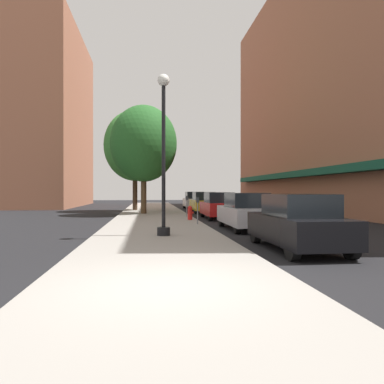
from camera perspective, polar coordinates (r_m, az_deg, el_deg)
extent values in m
plane|color=black|center=(24.85, 3.34, -3.85)|extent=(90.00, 90.00, 0.00)
cube|color=gray|center=(25.46, -5.97, -3.62)|extent=(4.80, 50.00, 0.12)
cube|color=#9E6047|center=(33.55, 21.64, 15.98)|extent=(6.00, 40.00, 21.77)
cube|color=#144C38|center=(30.86, 16.14, 2.69)|extent=(0.90, 34.00, 0.50)
cube|color=#9E6047|center=(45.40, -20.57, 10.37)|extent=(6.00, 18.00, 19.56)
cube|color=#144C38|center=(45.62, -24.65, 1.87)|extent=(0.90, 15.30, 0.50)
cylinder|color=black|center=(13.54, -4.43, -6.10)|extent=(0.48, 0.48, 0.30)
cylinder|color=black|center=(13.52, -4.44, 5.56)|extent=(0.14, 0.14, 5.20)
sphere|color=silver|center=(14.05, -4.44, 16.92)|extent=(0.44, 0.44, 0.44)
cylinder|color=red|center=(20.73, -0.31, -3.47)|extent=(0.26, 0.26, 0.62)
sphere|color=red|center=(20.71, -0.31, -2.47)|extent=(0.24, 0.24, 0.24)
cylinder|color=red|center=(20.74, 0.07, -3.22)|extent=(0.12, 0.10, 0.10)
cylinder|color=slate|center=(23.15, -0.81, -2.55)|extent=(0.06, 0.06, 1.05)
cube|color=#33383D|center=(23.13, -0.81, -0.93)|extent=(0.14, 0.09, 0.26)
cylinder|color=slate|center=(18.11, 0.87, -3.32)|extent=(0.06, 0.06, 1.05)
cube|color=#33383D|center=(18.09, 0.87, -1.25)|extent=(0.14, 0.09, 0.26)
cylinder|color=#422D1E|center=(31.40, -8.83, 0.41)|extent=(0.40, 0.40, 3.51)
ellipsoid|color=#387F33|center=(31.63, -8.84, 7.13)|extent=(5.19, 5.19, 5.97)
cylinder|color=#4C3823|center=(26.61, -7.51, 0.16)|extent=(0.40, 0.40, 3.24)
ellipsoid|color=#235B23|center=(26.83, -7.51, 7.47)|extent=(4.77, 4.77, 5.49)
cylinder|color=black|center=(12.60, 9.82, -6.35)|extent=(0.22, 0.64, 0.64)
cylinder|color=black|center=(13.13, 16.39, -6.09)|extent=(0.22, 0.64, 0.64)
cylinder|color=black|center=(9.61, 15.34, -8.41)|extent=(0.22, 0.64, 0.64)
cylinder|color=black|center=(10.29, 23.49, -7.85)|extent=(0.22, 0.64, 0.64)
cube|color=black|center=(11.33, 15.95, -5.47)|extent=(1.80, 4.30, 0.76)
cube|color=black|center=(11.14, 16.25, -1.95)|extent=(1.56, 2.20, 0.64)
cylinder|color=black|center=(18.20, 4.59, -4.33)|extent=(0.22, 0.64, 0.64)
cylinder|color=black|center=(18.57, 9.33, -4.24)|extent=(0.22, 0.64, 0.64)
cylinder|color=black|center=(15.09, 7.00, -5.27)|extent=(0.22, 0.64, 0.64)
cylinder|color=black|center=(15.53, 12.62, -5.11)|extent=(0.22, 0.64, 0.64)
cube|color=#B2B2BA|center=(16.80, 8.29, -3.61)|extent=(1.80, 4.30, 0.76)
cube|color=black|center=(16.62, 8.42, -1.24)|extent=(1.56, 2.20, 0.64)
cylinder|color=black|center=(24.52, 1.62, -3.16)|extent=(0.22, 0.64, 0.64)
cylinder|color=black|center=(24.80, 5.20, -3.12)|extent=(0.22, 0.64, 0.64)
cylinder|color=black|center=(21.37, 2.88, -3.65)|extent=(0.22, 0.64, 0.64)
cylinder|color=black|center=(21.68, 6.95, -3.60)|extent=(0.22, 0.64, 0.64)
cube|color=red|center=(23.06, 4.12, -2.57)|extent=(1.80, 4.30, 0.76)
cube|color=black|center=(22.89, 4.19, -0.84)|extent=(1.56, 2.20, 0.64)
cylinder|color=black|center=(30.69, -0.08, -2.48)|extent=(0.22, 0.64, 0.64)
cylinder|color=black|center=(30.91, 2.80, -2.46)|extent=(0.22, 0.64, 0.64)
cylinder|color=black|center=(27.52, 0.70, -2.79)|extent=(0.22, 0.64, 0.64)
cylinder|color=black|center=(27.76, 3.90, -2.76)|extent=(0.22, 0.64, 0.64)
cube|color=gold|center=(29.19, 1.81, -1.99)|extent=(1.80, 4.30, 0.76)
cube|color=black|center=(29.03, 1.85, -0.62)|extent=(1.56, 2.20, 0.64)
cylinder|color=black|center=(36.75, -1.19, -2.04)|extent=(0.22, 0.64, 0.64)
cylinder|color=black|center=(36.93, 1.22, -2.03)|extent=(0.22, 0.64, 0.64)
cylinder|color=black|center=(33.57, -0.66, -2.25)|extent=(0.22, 0.64, 0.64)
cylinder|color=black|center=(33.77, 1.98, -2.23)|extent=(0.22, 0.64, 0.64)
cube|color=silver|center=(35.23, 0.33, -1.61)|extent=(1.80, 4.30, 0.76)
cube|color=black|center=(35.07, 0.36, -0.48)|extent=(1.56, 2.20, 0.64)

